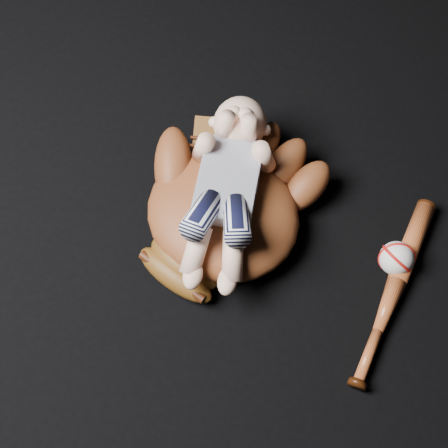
{
  "coord_description": "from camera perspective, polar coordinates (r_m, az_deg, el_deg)",
  "views": [
    {
      "loc": [
        0.05,
        -0.47,
        1.22
      ],
      "look_at": [
        -0.14,
        0.08,
        0.07
      ],
      "focal_mm": 55.0,
      "sensor_mm": 36.0,
      "label": 1
    }
  ],
  "objects": [
    {
      "name": "baseball_bat",
      "position": [
        1.33,
        13.87,
        -5.48
      ],
      "size": [
        0.08,
        0.4,
        0.04
      ],
      "primitive_type": null,
      "rotation": [
        0.0,
        0.0,
        -0.11
      ],
      "color": "#A3471F",
      "rests_on": "ground"
    },
    {
      "name": "baseball_glove",
      "position": [
        1.31,
        -0.08,
        1.16
      ],
      "size": [
        0.49,
        0.52,
        0.13
      ],
      "primitive_type": null,
      "rotation": [
        0.0,
        0.0,
        -0.32
      ],
      "color": "#5E2B14",
      "rests_on": "ground"
    },
    {
      "name": "newborn_baby",
      "position": [
        1.25,
        0.1,
        2.59
      ],
      "size": [
        0.24,
        0.41,
        0.16
      ],
      "primitive_type": null,
      "rotation": [
        0.0,
        0.0,
        0.15
      ],
      "color": "beige",
      "rests_on": "baseball_glove"
    },
    {
      "name": "baseball",
      "position": [
        1.34,
        14.16,
        -2.8
      ],
      "size": [
        0.08,
        0.08,
        0.07
      ],
      "primitive_type": "sphere",
      "rotation": [
        0.0,
        0.0,
        -0.19
      ],
      "color": "white",
      "rests_on": "ground"
    }
  ]
}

